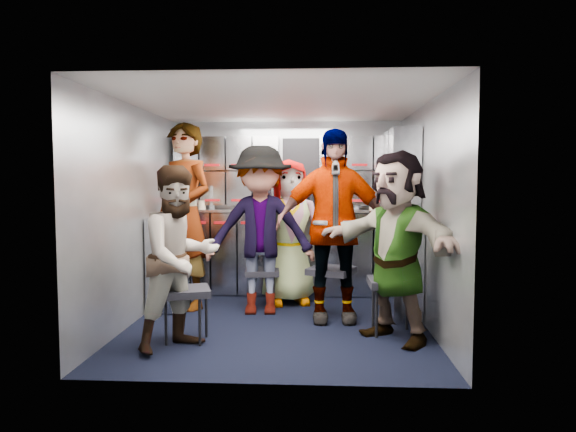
# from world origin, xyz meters

# --- Properties ---
(floor) EXTENTS (3.00, 3.00, 0.00)m
(floor) POSITION_xyz_m (0.00, 0.00, 0.00)
(floor) COLOR black
(floor) RESTS_ON ground
(wall_back) EXTENTS (2.80, 0.04, 2.10)m
(wall_back) POSITION_xyz_m (0.00, 1.50, 1.05)
(wall_back) COLOR #959CA3
(wall_back) RESTS_ON ground
(wall_left) EXTENTS (0.04, 3.00, 2.10)m
(wall_left) POSITION_xyz_m (-1.40, 0.00, 1.05)
(wall_left) COLOR #959CA3
(wall_left) RESTS_ON ground
(wall_right) EXTENTS (0.04, 3.00, 2.10)m
(wall_right) POSITION_xyz_m (1.40, 0.00, 1.05)
(wall_right) COLOR #959CA3
(wall_right) RESTS_ON ground
(ceiling) EXTENTS (2.80, 3.00, 0.02)m
(ceiling) POSITION_xyz_m (0.00, 0.00, 2.10)
(ceiling) COLOR silver
(ceiling) RESTS_ON wall_back
(cart_bank_back) EXTENTS (2.68, 0.38, 0.99)m
(cart_bank_back) POSITION_xyz_m (0.00, 1.29, 0.49)
(cart_bank_back) COLOR gray
(cart_bank_back) RESTS_ON ground
(cart_bank_left) EXTENTS (0.38, 0.76, 0.99)m
(cart_bank_left) POSITION_xyz_m (-1.19, 0.56, 0.49)
(cart_bank_left) COLOR gray
(cart_bank_left) RESTS_ON ground
(counter) EXTENTS (2.68, 0.42, 0.03)m
(counter) POSITION_xyz_m (0.00, 1.29, 1.01)
(counter) COLOR #B7B9BE
(counter) RESTS_ON cart_bank_back
(locker_bank_back) EXTENTS (2.68, 0.28, 0.82)m
(locker_bank_back) POSITION_xyz_m (0.00, 1.35, 1.49)
(locker_bank_back) COLOR gray
(locker_bank_back) RESTS_ON wall_back
(locker_bank_right) EXTENTS (0.28, 1.00, 0.82)m
(locker_bank_right) POSITION_xyz_m (1.25, 0.70, 1.49)
(locker_bank_right) COLOR gray
(locker_bank_right) RESTS_ON wall_right
(right_cabinet) EXTENTS (0.28, 1.20, 1.00)m
(right_cabinet) POSITION_xyz_m (1.25, 0.60, 0.50)
(right_cabinet) COLOR gray
(right_cabinet) RESTS_ON ground
(coffee_niche) EXTENTS (0.46, 0.16, 0.84)m
(coffee_niche) POSITION_xyz_m (0.18, 1.41, 1.47)
(coffee_niche) COLOR black
(coffee_niche) RESTS_ON wall_back
(red_latch_strip) EXTENTS (2.60, 0.02, 0.03)m
(red_latch_strip) POSITION_xyz_m (0.00, 1.09, 0.88)
(red_latch_strip) COLOR #B80D13
(red_latch_strip) RESTS_ON cart_bank_back
(jump_seat_near_left) EXTENTS (0.48, 0.47, 0.46)m
(jump_seat_near_left) POSITION_xyz_m (-0.74, -0.61, 0.41)
(jump_seat_near_left) COLOR black
(jump_seat_near_left) RESTS_ON ground
(jump_seat_mid_left) EXTENTS (0.39, 0.37, 0.42)m
(jump_seat_mid_left) POSITION_xyz_m (-0.21, 0.55, 0.38)
(jump_seat_mid_left) COLOR black
(jump_seat_mid_left) RESTS_ON ground
(jump_seat_center) EXTENTS (0.42, 0.40, 0.41)m
(jump_seat_center) POSITION_xyz_m (0.06, 1.00, 0.36)
(jump_seat_center) COLOR black
(jump_seat_center) RESTS_ON ground
(jump_seat_mid_right) EXTENTS (0.54, 0.53, 0.49)m
(jump_seat_mid_right) POSITION_xyz_m (0.52, 0.30, 0.44)
(jump_seat_mid_right) COLOR black
(jump_seat_mid_right) RESTS_ON ground
(jump_seat_near_right) EXTENTS (0.42, 0.40, 0.50)m
(jump_seat_near_right) POSITION_xyz_m (1.05, -0.29, 0.44)
(jump_seat_near_right) COLOR black
(jump_seat_near_right) RESTS_ON ground
(attendant_standing) EXTENTS (0.87, 0.80, 2.00)m
(attendant_standing) POSITION_xyz_m (-1.05, 0.56, 1.00)
(attendant_standing) COLOR black
(attendant_standing) RESTS_ON ground
(attendant_arc_a) EXTENTS (0.91, 0.92, 1.50)m
(attendant_arc_a) POSITION_xyz_m (-0.74, -0.79, 0.75)
(attendant_arc_a) COLOR black
(attendant_arc_a) RESTS_ON ground
(attendant_arc_b) EXTENTS (1.15, 0.70, 1.73)m
(attendant_arc_b) POSITION_xyz_m (-0.21, 0.37, 0.87)
(attendant_arc_b) COLOR black
(attendant_arc_b) RESTS_ON ground
(attendant_arc_c) EXTENTS (0.88, 0.68, 1.61)m
(attendant_arc_c) POSITION_xyz_m (0.06, 0.82, 0.81)
(attendant_arc_c) COLOR black
(attendant_arc_c) RESTS_ON ground
(attendant_arc_d) EXTENTS (1.12, 0.51, 1.88)m
(attendant_arc_d) POSITION_xyz_m (0.52, 0.12, 0.94)
(attendant_arc_d) COLOR black
(attendant_arc_d) RESTS_ON ground
(attendant_arc_e) EXTENTS (1.35, 1.47, 1.64)m
(attendant_arc_e) POSITION_xyz_m (1.05, -0.47, 0.82)
(attendant_arc_e) COLOR black
(attendant_arc_e) RESTS_ON ground
(bottle_left) EXTENTS (0.07, 0.07, 0.28)m
(bottle_left) POSITION_xyz_m (-0.89, 1.24, 1.17)
(bottle_left) COLOR white
(bottle_left) RESTS_ON counter
(bottle_mid) EXTENTS (0.06, 0.06, 0.27)m
(bottle_mid) POSITION_xyz_m (-0.16, 1.24, 1.17)
(bottle_mid) COLOR white
(bottle_mid) RESTS_ON counter
(bottle_right) EXTENTS (0.06, 0.06, 0.23)m
(bottle_right) POSITION_xyz_m (0.84, 1.24, 1.14)
(bottle_right) COLOR white
(bottle_right) RESTS_ON counter
(cup_left) EXTENTS (0.09, 0.09, 0.10)m
(cup_left) POSITION_xyz_m (-1.01, 1.23, 1.08)
(cup_left) COLOR #CCB290
(cup_left) RESTS_ON counter
(cup_right) EXTENTS (0.08, 0.08, 0.09)m
(cup_right) POSITION_xyz_m (1.03, 1.23, 1.08)
(cup_right) COLOR #CCB290
(cup_right) RESTS_ON counter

